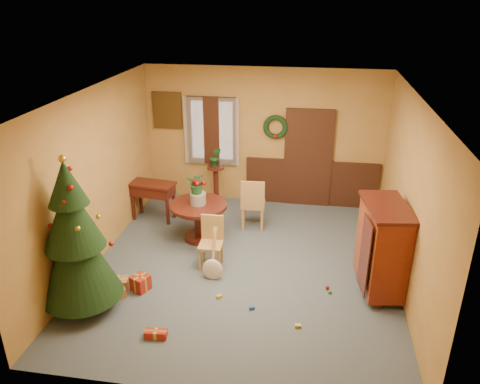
% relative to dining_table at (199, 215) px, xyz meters
% --- Properties ---
extents(room_envelope, '(5.50, 5.50, 5.50)m').
position_rel_dining_table_xyz_m(room_envelope, '(1.17, 1.88, 0.61)').
color(room_envelope, '#384352').
rests_on(room_envelope, ground).
extents(dining_table, '(1.05, 1.05, 0.72)m').
position_rel_dining_table_xyz_m(dining_table, '(0.00, 0.00, 0.00)').
color(dining_table, black).
rests_on(dining_table, floor).
extents(urn, '(0.29, 0.29, 0.21)m').
position_rel_dining_table_xyz_m(urn, '(-0.00, 0.00, 0.32)').
color(urn, slate).
rests_on(urn, dining_table).
extents(centerpiece_plant, '(0.37, 0.32, 0.41)m').
position_rel_dining_table_xyz_m(centerpiece_plant, '(-0.00, 0.00, 0.63)').
color(centerpiece_plant, '#1E4C23').
rests_on(centerpiece_plant, urn).
extents(chair_near, '(0.39, 0.39, 0.88)m').
position_rel_dining_table_xyz_m(chair_near, '(0.42, -0.82, -0.03)').
color(chair_near, '#AA8344').
rests_on(chair_near, floor).
extents(chair_far, '(0.48, 0.48, 1.04)m').
position_rel_dining_table_xyz_m(chair_far, '(0.93, 0.58, 0.05)').
color(chair_far, '#AA8344').
rests_on(chair_far, floor).
extents(guitar, '(0.35, 0.52, 0.78)m').
position_rel_dining_table_xyz_m(guitar, '(0.52, -1.24, -0.11)').
color(guitar, beige).
rests_on(guitar, floor).
extents(plant_stand, '(0.35, 0.35, 0.91)m').
position_rel_dining_table_xyz_m(plant_stand, '(0.03, 1.43, 0.06)').
color(plant_stand, black).
rests_on(plant_stand, floor).
extents(stand_plant, '(0.27, 0.23, 0.43)m').
position_rel_dining_table_xyz_m(stand_plant, '(0.03, 1.43, 0.62)').
color(stand_plant, '#19471E').
rests_on(stand_plant, plant_stand).
extents(christmas_tree, '(1.14, 1.14, 2.36)m').
position_rel_dining_table_xyz_m(christmas_tree, '(-1.19, -2.24, 0.61)').
color(christmas_tree, '#382111').
rests_on(christmas_tree, floor).
extents(writing_desk, '(0.93, 0.55, 0.78)m').
position_rel_dining_table_xyz_m(writing_desk, '(-1.10, 0.68, 0.09)').
color(writing_desk, black).
rests_on(writing_desk, floor).
extents(sideboard, '(0.75, 1.20, 1.45)m').
position_rel_dining_table_xyz_m(sideboard, '(3.11, -1.12, 0.27)').
color(sideboard, '#561209').
rests_on(sideboard, floor).
extents(gift_a, '(0.36, 0.30, 0.17)m').
position_rel_dining_table_xyz_m(gift_a, '(-0.88, -1.74, -0.42)').
color(gift_a, brown).
rests_on(gift_a, floor).
extents(gift_b, '(0.32, 0.32, 0.25)m').
position_rel_dining_table_xyz_m(gift_b, '(-0.52, -1.72, -0.38)').
color(gift_b, maroon).
rests_on(gift_b, floor).
extents(gift_c, '(0.35, 0.34, 0.16)m').
position_rel_dining_table_xyz_m(gift_c, '(-0.83, -1.98, -0.43)').
color(gift_c, brown).
rests_on(gift_c, floor).
extents(gift_d, '(0.31, 0.15, 0.11)m').
position_rel_dining_table_xyz_m(gift_d, '(0.06, -2.73, -0.45)').
color(gift_d, maroon).
rests_on(gift_d, floor).
extents(toy_a, '(0.09, 0.08, 0.05)m').
position_rel_dining_table_xyz_m(toy_a, '(1.26, -1.93, -0.48)').
color(toy_a, '#224696').
rests_on(toy_a, floor).
extents(toy_b, '(0.06, 0.06, 0.06)m').
position_rel_dining_table_xyz_m(toy_b, '(2.38, -1.35, -0.48)').
color(toy_b, green).
rests_on(toy_b, floor).
extents(toy_c, '(0.09, 0.09, 0.05)m').
position_rel_dining_table_xyz_m(toy_c, '(0.73, -1.74, -0.48)').
color(toy_c, gold).
rests_on(toy_c, floor).
extents(toy_d, '(0.06, 0.06, 0.06)m').
position_rel_dining_table_xyz_m(toy_d, '(2.35, -1.25, -0.48)').
color(toy_d, '#B70C0C').
rests_on(toy_d, floor).
extents(toy_e, '(0.09, 0.07, 0.05)m').
position_rel_dining_table_xyz_m(toy_e, '(1.94, -2.22, -0.48)').
color(toy_e, gold).
rests_on(toy_e, floor).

